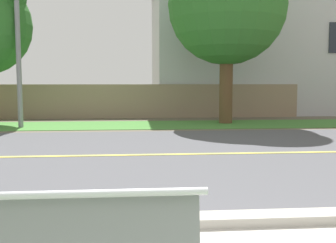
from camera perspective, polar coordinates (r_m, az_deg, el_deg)
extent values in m
plane|color=#665B4C|center=(9.84, -0.32, -3.15)|extent=(140.00, 140.00, 0.00)
cube|color=#ADA89E|center=(4.37, 5.91, -13.63)|extent=(44.00, 0.30, 0.11)
cube|color=#515156|center=(8.37, 0.52, -4.67)|extent=(52.00, 8.00, 0.01)
cube|color=#E0CC4C|center=(8.37, 0.52, -4.63)|extent=(48.00, 0.14, 0.01)
cube|color=#478438|center=(14.13, -1.75, -0.47)|extent=(48.00, 2.80, 0.02)
cylinder|color=silver|center=(1.94, -20.48, -9.71)|extent=(1.70, 0.04, 0.04)
cylinder|color=gray|center=(14.28, -20.44, 13.81)|extent=(0.16, 0.16, 7.25)
cylinder|color=brown|center=(14.79, 8.15, 4.81)|extent=(0.48, 0.48, 2.62)
sphere|color=#2D6B28|center=(15.04, 8.30, 15.88)|extent=(4.20, 4.20, 4.20)
cube|color=gray|center=(17.02, -3.25, 2.88)|extent=(13.00, 0.36, 1.40)
cube|color=#B7BCC1|center=(21.29, 13.10, 9.69)|extent=(10.83, 6.40, 6.16)
cube|color=#232833|center=(17.56, 8.73, 11.70)|extent=(1.10, 0.06, 1.30)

